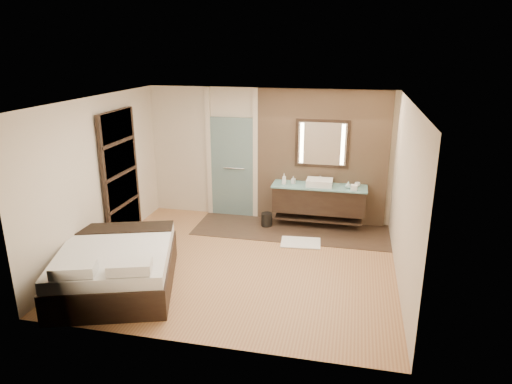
% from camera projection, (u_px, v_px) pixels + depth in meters
% --- Properties ---
extents(floor, '(5.00, 5.00, 0.00)m').
position_uv_depth(floor, '(242.00, 263.00, 7.66)').
color(floor, '#A36844').
rests_on(floor, ground).
extents(tile_strip, '(3.80, 1.30, 0.01)m').
position_uv_depth(tile_strip, '(291.00, 230.00, 9.03)').
color(tile_strip, '#3C2820').
rests_on(tile_strip, floor).
extents(stone_wall, '(2.60, 0.08, 2.70)m').
position_uv_depth(stone_wall, '(322.00, 158.00, 9.08)').
color(stone_wall, tan).
rests_on(stone_wall, floor).
extents(vanity, '(1.85, 0.55, 0.88)m').
position_uv_depth(vanity, '(319.00, 199.00, 9.04)').
color(vanity, black).
rests_on(vanity, stone_wall).
extents(mirror_unit, '(1.06, 0.04, 0.96)m').
position_uv_depth(mirror_unit, '(322.00, 144.00, 8.94)').
color(mirror_unit, black).
rests_on(mirror_unit, stone_wall).
extents(frosted_door, '(1.10, 0.12, 2.70)m').
position_uv_depth(frosted_door, '(232.00, 163.00, 9.51)').
color(frosted_door, '#A1CCCC').
rests_on(frosted_door, floor).
extents(shoji_partition, '(0.06, 1.20, 2.40)m').
position_uv_depth(shoji_partition, '(121.00, 176.00, 8.34)').
color(shoji_partition, black).
rests_on(shoji_partition, floor).
extents(bed, '(2.18, 2.45, 0.79)m').
position_uv_depth(bed, '(116.00, 267.00, 6.82)').
color(bed, black).
rests_on(bed, floor).
extents(bath_mat, '(0.76, 0.56, 0.02)m').
position_uv_depth(bath_mat, '(301.00, 243.00, 8.41)').
color(bath_mat, white).
rests_on(bath_mat, floor).
extents(waste_bin, '(0.28, 0.28, 0.28)m').
position_uv_depth(waste_bin, '(267.00, 220.00, 9.18)').
color(waste_bin, black).
rests_on(waste_bin, floor).
extents(tissue_box, '(0.13, 0.13, 0.10)m').
position_uv_depth(tissue_box, '(354.00, 187.00, 8.66)').
color(tissue_box, white).
rests_on(tissue_box, vanity).
extents(soap_bottle_a, '(0.10, 0.10, 0.22)m').
position_uv_depth(soap_bottle_a, '(284.00, 179.00, 9.00)').
color(soap_bottle_a, white).
rests_on(soap_bottle_a, vanity).
extents(soap_bottle_b, '(0.09, 0.09, 0.16)m').
position_uv_depth(soap_bottle_b, '(293.00, 180.00, 9.04)').
color(soap_bottle_b, '#B2B2B2').
rests_on(soap_bottle_b, vanity).
extents(soap_bottle_c, '(0.11, 0.11, 0.14)m').
position_uv_depth(soap_bottle_c, '(348.00, 185.00, 8.75)').
color(soap_bottle_c, '#ACD8D4').
rests_on(soap_bottle_c, vanity).
extents(cup, '(0.14, 0.14, 0.09)m').
position_uv_depth(cup, '(357.00, 185.00, 8.86)').
color(cup, white).
rests_on(cup, vanity).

